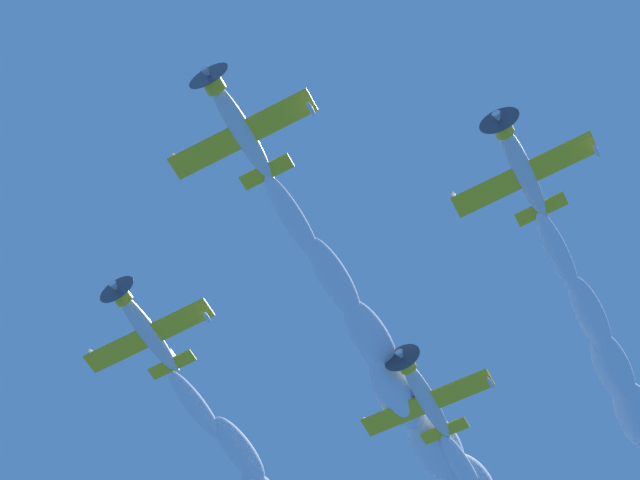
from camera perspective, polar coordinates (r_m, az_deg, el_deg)
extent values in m
ellipsoid|color=silver|center=(62.02, -3.73, 5.18)|extent=(3.60, 6.26, 1.24)
cylinder|color=yellow|center=(60.95, -5.04, 7.33)|extent=(1.36, 1.26, 1.14)
cone|color=white|center=(60.74, -5.33, 7.80)|extent=(0.75, 0.84, 0.55)
cylinder|color=#3F3F47|center=(60.79, -5.26, 7.69)|extent=(2.23, 1.06, 2.45)
cube|color=yellow|center=(61.97, -3.67, 4.97)|extent=(7.85, 4.43, 1.14)
ellipsoid|color=silver|center=(60.57, -0.44, 6.19)|extent=(0.58, 0.89, 0.28)
ellipsoid|color=silver|center=(63.57, -6.74, 3.79)|extent=(0.58, 0.89, 0.28)
cube|color=yellow|center=(63.20, -2.52, 3.22)|extent=(2.96, 1.93, 0.47)
cube|color=silver|center=(63.62, -2.43, 3.41)|extent=(0.63, 1.08, 1.09)
ellipsoid|color=#1E232D|center=(62.24, -3.79, 5.58)|extent=(1.25, 1.62, 0.73)
ellipsoid|color=silver|center=(64.93, 9.51, 3.24)|extent=(3.59, 6.24, 1.07)
cylinder|color=yellow|center=(63.41, 8.57, 5.24)|extent=(1.36, 1.23, 1.11)
cone|color=white|center=(63.10, 8.37, 5.69)|extent=(0.75, 0.82, 0.53)
cylinder|color=#3F3F47|center=(63.18, 8.41, 5.58)|extent=(2.25, 1.00, 2.45)
cube|color=yellow|center=(64.90, 9.57, 3.03)|extent=(7.85, 4.43, 1.10)
ellipsoid|color=silver|center=(64.30, 12.86, 4.09)|extent=(0.58, 0.89, 0.26)
ellipsoid|color=silver|center=(65.73, 6.36, 1.98)|extent=(0.58, 0.89, 0.26)
cube|color=yellow|center=(66.50, 10.35, 1.43)|extent=(2.96, 1.93, 0.44)
cube|color=silver|center=(66.92, 10.36, 1.63)|extent=(0.64, 1.06, 1.06)
ellipsoid|color=#1E232D|center=(65.10, 9.41, 3.63)|extent=(1.25, 1.61, 0.69)
ellipsoid|color=silver|center=(70.94, -8.10, -4.29)|extent=(3.59, 6.25, 1.19)
cylinder|color=yellow|center=(69.59, -9.32, -2.59)|extent=(1.35, 1.25, 1.13)
cone|color=white|center=(69.31, -9.59, -2.21)|extent=(0.75, 0.83, 0.54)
cylinder|color=#3F3F47|center=(69.38, -9.53, -2.30)|extent=(2.23, 1.05, 2.44)
cube|color=yellow|center=(70.92, -8.05, -4.48)|extent=(7.86, 4.43, 1.10)
ellipsoid|color=silver|center=(69.07, -5.33, -3.63)|extent=(0.58, 0.89, 0.27)
ellipsoid|color=silver|center=(72.94, -10.63, -5.28)|extent=(0.58, 0.89, 0.27)
cube|color=yellow|center=(72.36, -6.96, -5.83)|extent=(2.96, 1.93, 0.45)
cube|color=silver|center=(72.73, -6.86, -5.61)|extent=(0.63, 1.08, 1.08)
ellipsoid|color=#1E232D|center=(71.09, -8.15, -3.92)|extent=(1.25, 1.62, 0.72)
ellipsoid|color=silver|center=(71.61, 5.00, -7.44)|extent=(3.54, 6.25, 1.28)
cylinder|color=yellow|center=(69.88, 4.04, -5.81)|extent=(1.30, 1.25, 1.09)
cone|color=white|center=(69.52, 3.83, -5.45)|extent=(0.72, 0.83, 0.53)
cylinder|color=#3F3F47|center=(69.60, 3.88, -5.53)|extent=(2.11, 1.05, 2.33)
cube|color=yellow|center=(71.60, 5.07, -7.63)|extent=(7.89, 4.44, 0.69)
ellipsoid|color=silver|center=(70.65, 8.01, -6.67)|extent=(0.57, 0.89, 0.28)
ellipsoid|color=silver|center=(72.76, 2.19, -8.54)|extent=(0.57, 0.89, 0.28)
cube|color=yellow|center=(73.36, 5.89, -8.90)|extent=(2.97, 1.94, 0.31)
cube|color=silver|center=(73.75, 5.90, -8.68)|extent=(0.57, 1.07, 1.10)
ellipsoid|color=#1E232D|center=(71.73, 4.91, -7.07)|extent=(1.21, 1.62, 0.71)
ellipsoid|color=white|center=(64.58, -1.30, 1.04)|extent=(3.50, 5.99, 1.22)
ellipsoid|color=white|center=(66.98, 0.66, -1.78)|extent=(3.89, 6.17, 1.64)
ellipsoid|color=white|center=(69.80, 2.42, -4.62)|extent=(4.28, 6.34, 2.07)
ellipsoid|color=white|center=(72.27, 3.65, -7.18)|extent=(4.67, 6.51, 2.49)
ellipsoid|color=white|center=(75.81, 5.49, -9.58)|extent=(5.05, 6.68, 2.91)
ellipsoid|color=white|center=(68.11, 11.10, -0.59)|extent=(3.50, 5.99, 1.22)
ellipsoid|color=white|center=(71.32, 12.57, -3.43)|extent=(3.89, 6.17, 1.64)
ellipsoid|color=white|center=(74.23, 13.58, -5.83)|extent=(4.28, 6.34, 2.07)
ellipsoid|color=white|center=(77.08, 14.69, -8.00)|extent=(4.67, 6.51, 2.49)
ellipsoid|color=white|center=(74.19, -5.87, -7.73)|extent=(3.50, 5.99, 1.22)
ellipsoid|color=white|center=(76.79, -3.80, -9.80)|extent=(3.89, 6.17, 1.64)
ellipsoid|color=white|center=(75.58, 6.68, -10.55)|extent=(3.50, 5.99, 1.22)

